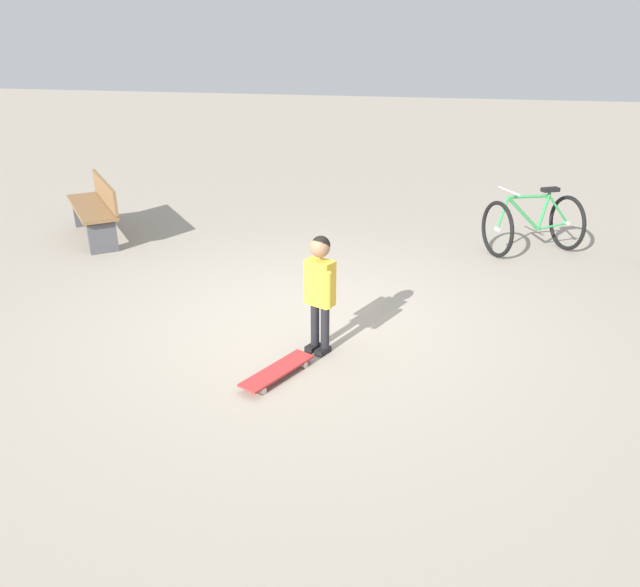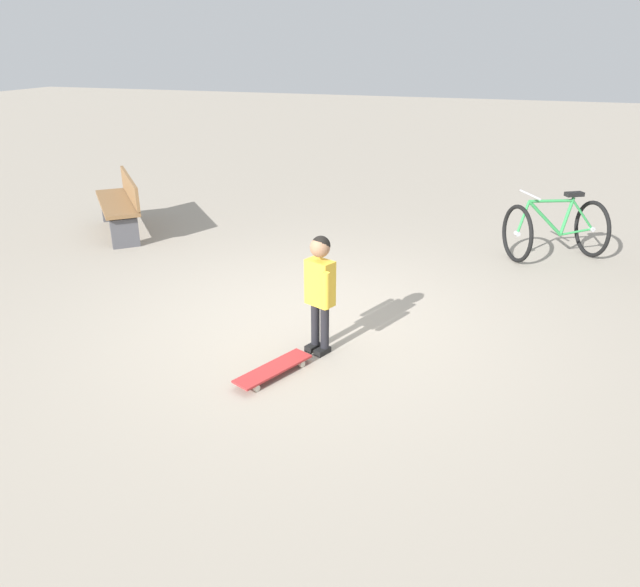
% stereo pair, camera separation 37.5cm
% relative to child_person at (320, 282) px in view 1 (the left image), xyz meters
% --- Properties ---
extents(ground_plane, '(50.00, 50.00, 0.00)m').
position_rel_child_person_xyz_m(ground_plane, '(0.29, -0.58, -0.66)').
color(ground_plane, '#9E9384').
extents(child_person, '(0.29, 0.33, 1.06)m').
position_rel_child_person_xyz_m(child_person, '(0.00, 0.00, 0.00)').
color(child_person, black).
rests_on(child_person, ground).
extents(skateboard, '(0.47, 0.75, 0.07)m').
position_rel_child_person_xyz_m(skateboard, '(0.23, 0.53, -0.60)').
color(skateboard, '#B22D2D').
rests_on(skateboard, ground).
extents(bicycle_near, '(1.28, 1.15, 0.85)m').
position_rel_child_person_xyz_m(bicycle_near, '(-2.00, -3.23, -0.28)').
color(bicycle_near, black).
rests_on(bicycle_near, ground).
extents(street_bench, '(1.40, 1.48, 0.80)m').
position_rel_child_person_xyz_m(street_bench, '(3.78, -2.46, -0.23)').
color(street_bench, brown).
rests_on(street_bench, ground).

